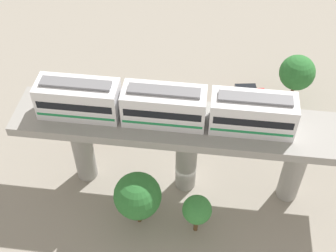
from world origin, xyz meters
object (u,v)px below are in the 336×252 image
Objects in this scene: parked_car_red at (246,95)px; tree_far_corner at (138,196)px; train at (164,106)px; tree_mid_lot at (197,210)px; parked_car_orange at (96,124)px; tree_near_viaduct at (297,73)px.

tree_far_corner is (-16.86, 9.18, 2.98)m from parked_car_red.
tree_mid_lot is at bearing -145.48° from train.
parked_car_orange is 15.75m from tree_mid_lot.
tree_far_corner reaches higher than parked_car_red.
train reaches higher than tree_mid_lot.
tree_far_corner is at bearing 159.94° from train.
tree_far_corner reaches higher than tree_mid_lot.
tree_mid_lot reaches higher than parked_car_red.
parked_car_orange is 21.95m from tree_near_viaduct.
train is 4.78× the size of parked_car_orange.
parked_car_orange is (5.91, 8.02, -9.10)m from train.
parked_car_red is 19.43m from tree_far_corner.
parked_car_red is 1.04× the size of tree_mid_lot.
tree_mid_lot is 5.02m from tree_far_corner.
parked_car_red is 5.95m from tree_near_viaduct.
parked_car_orange is at bearing 31.39° from tree_far_corner.
parked_car_red and parked_car_orange have the same top height.
tree_near_viaduct reaches higher than tree_far_corner.
tree_mid_lot is at bearing 157.41° from parked_car_red.
parked_car_red is at bearing 97.55° from tree_near_viaduct.
parked_car_orange is at bearing 53.62° from train.
parked_car_red is 17.79m from tree_mid_lot.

